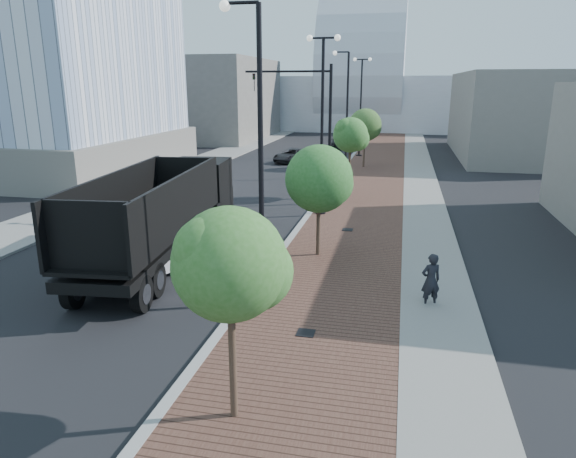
% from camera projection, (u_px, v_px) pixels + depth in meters
% --- Properties ---
extents(sidewalk, '(7.00, 140.00, 0.12)m').
position_uv_depth(sidewalk, '(386.00, 166.00, 44.47)').
color(sidewalk, '#4C2D23').
rests_on(sidewalk, ground).
extents(concrete_strip, '(2.40, 140.00, 0.13)m').
position_uv_depth(concrete_strip, '(419.00, 167.00, 43.91)').
color(concrete_strip, slate).
rests_on(concrete_strip, ground).
extents(curb, '(0.30, 140.00, 0.14)m').
position_uv_depth(curb, '(346.00, 165.00, 45.20)').
color(curb, gray).
rests_on(curb, ground).
extents(west_sidewalk, '(4.00, 140.00, 0.12)m').
position_uv_depth(west_sidewalk, '(206.00, 160.00, 47.90)').
color(west_sidewalk, slate).
rests_on(west_sidewalk, ground).
extents(dump_truck, '(4.11, 13.92, 3.71)m').
position_uv_depth(dump_truck, '(180.00, 208.00, 23.15)').
color(dump_truck, black).
rests_on(dump_truck, ground).
extents(white_sedan, '(3.29, 4.82, 1.50)m').
position_uv_depth(white_sedan, '(153.00, 256.00, 19.23)').
color(white_sedan, silver).
rests_on(white_sedan, ground).
extents(dark_car_mid, '(3.29, 4.80, 1.22)m').
position_uv_depth(dark_car_mid, '(292.00, 156.00, 47.03)').
color(dark_car_mid, black).
rests_on(dark_car_mid, ground).
extents(dark_car_far, '(2.50, 5.16, 1.45)m').
position_uv_depth(dark_car_far, '(341.00, 141.00, 57.75)').
color(dark_car_far, black).
rests_on(dark_car_far, ground).
extents(pedestrian, '(0.77, 0.66, 1.79)m').
position_uv_depth(pedestrian, '(431.00, 281.00, 16.41)').
color(pedestrian, black).
rests_on(pedestrian, ground).
extents(streetlight_1, '(1.44, 0.56, 9.21)m').
position_uv_depth(streetlight_1, '(257.00, 172.00, 15.74)').
color(streetlight_1, black).
rests_on(streetlight_1, ground).
extents(streetlight_2, '(1.72, 0.56, 9.28)m').
position_uv_depth(streetlight_2, '(322.00, 126.00, 26.87)').
color(streetlight_2, black).
rests_on(streetlight_2, ground).
extents(streetlight_3, '(1.44, 0.56, 9.21)m').
position_uv_depth(streetlight_3, '(345.00, 120.00, 38.30)').
color(streetlight_3, black).
rests_on(streetlight_3, ground).
extents(streetlight_4, '(1.72, 0.56, 9.28)m').
position_uv_depth(streetlight_4, '(361.00, 107.00, 49.42)').
color(streetlight_4, black).
rests_on(streetlight_4, ground).
extents(traffic_mast, '(5.09, 0.20, 8.00)m').
position_uv_depth(traffic_mast, '(315.00, 119.00, 29.83)').
color(traffic_mast, black).
rests_on(traffic_mast, ground).
extents(tree_0, '(2.35, 2.30, 4.67)m').
position_uv_depth(tree_0, '(232.00, 265.00, 10.11)').
color(tree_0, '#382619').
rests_on(tree_0, ground).
extents(tree_1, '(2.71, 2.71, 4.64)m').
position_uv_depth(tree_1, '(320.00, 179.00, 20.51)').
color(tree_1, '#382619').
rests_on(tree_1, ground).
extents(tree_2, '(2.23, 2.15, 4.98)m').
position_uv_depth(tree_2, '(351.00, 135.00, 31.62)').
color(tree_2, '#382619').
rests_on(tree_2, ground).
extents(tree_3, '(2.72, 2.72, 4.97)m').
position_uv_depth(tree_3, '(366.00, 125.00, 42.98)').
color(tree_3, '#382619').
rests_on(tree_3, ground).
extents(tower_podium, '(19.00, 19.00, 3.00)m').
position_uv_depth(tower_podium, '(43.00, 152.00, 42.28)').
color(tower_podium, '#67645D').
rests_on(tower_podium, ground).
extents(convention_center, '(50.00, 30.00, 50.00)m').
position_uv_depth(convention_center, '(365.00, 89.00, 86.29)').
color(convention_center, '#B5B8C0').
rests_on(convention_center, ground).
extents(commercial_block_nw, '(14.00, 20.00, 10.00)m').
position_uv_depth(commercial_block_nw, '(210.00, 99.00, 66.82)').
color(commercial_block_nw, '#5E5A54').
rests_on(commercial_block_nw, ground).
extents(commercial_block_ne, '(12.00, 22.00, 8.00)m').
position_uv_depth(commercial_block_ne, '(523.00, 115.00, 50.20)').
color(commercial_block_ne, slate).
rests_on(commercial_block_ne, ground).
extents(utility_cover_1, '(0.50, 0.50, 0.02)m').
position_uv_depth(utility_cover_1, '(306.00, 333.00, 14.61)').
color(utility_cover_1, black).
rests_on(utility_cover_1, sidewalk).
extents(utility_cover_2, '(0.50, 0.50, 0.02)m').
position_uv_depth(utility_cover_2, '(348.00, 230.00, 24.94)').
color(utility_cover_2, black).
rests_on(utility_cover_2, sidewalk).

